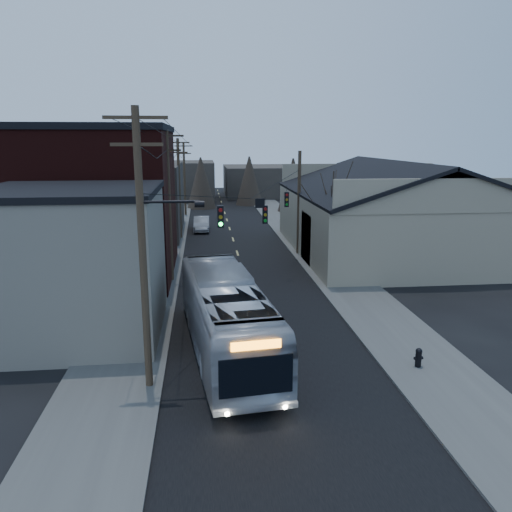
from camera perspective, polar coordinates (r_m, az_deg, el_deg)
The scene contains 15 objects.
ground at distance 17.87m, azimuth 3.95°, elevation -18.45°, with size 160.00×160.00×0.00m, color black.
road_surface at distance 46.02m, azimuth -2.49°, elevation 1.42°, with size 9.00×110.00×0.02m, color black.
sidewalk_left at distance 46.08m, azimuth -10.58°, elevation 1.29°, with size 4.00×110.00×0.12m, color #474744.
sidewalk_right at distance 46.85m, azimuth 5.47°, elevation 1.65°, with size 4.00×110.00×0.12m, color #474744.
building_clapboard at distance 25.46m, azimuth -20.06°, elevation -0.96°, with size 8.00×8.00×7.00m, color #6D665B.
building_brick at distance 35.98m, azimuth -17.70°, elevation 5.58°, with size 10.00×12.00×10.00m, color black.
building_left_far at distance 51.75m, azimuth -13.58°, elevation 6.29°, with size 9.00×14.00×7.00m, color #35302A.
warehouse at distance 43.48m, azimuth 15.31°, elevation 3.88°, with size 16.16×20.60×7.73m.
building_far_left at distance 80.29m, azimuth -8.44°, elevation 8.48°, with size 10.00×12.00×6.00m, color #35302A.
building_far_right at distance 85.81m, azimuth 0.50°, elevation 8.57°, with size 12.00×14.00×5.00m, color #35302A.
bare_tree at distance 36.64m, azimuth 8.69°, elevation 3.96°, with size 0.40×0.40×7.20m, color black.
utility_lines at distance 39.37m, azimuth -6.57°, elevation 6.65°, with size 11.24×45.28×10.50m.
bus at distance 22.39m, azimuth -3.45°, elevation -6.81°, with size 2.89×12.37×3.45m, color #A5A8B1.
parked_car at distance 52.63m, azimuth -6.25°, elevation 3.67°, with size 1.59×4.57×1.50m, color #929399.
fire_hydrant at distance 22.21m, azimuth 18.08°, elevation -10.89°, with size 0.38×0.28×0.82m.
Camera 1 is at (-2.76, -14.97, 9.36)m, focal length 35.00 mm.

